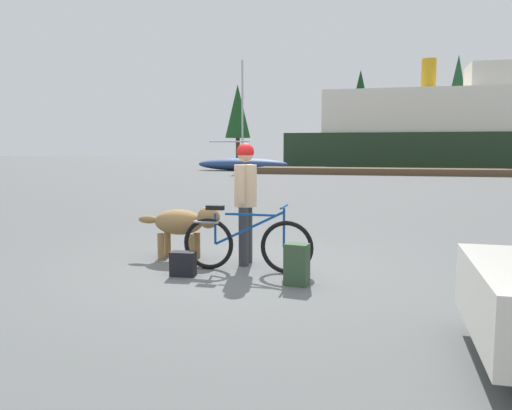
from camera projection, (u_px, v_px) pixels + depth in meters
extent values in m
plane|color=#595B5B|center=(239.00, 269.00, 7.09)|extent=(160.00, 160.00, 0.00)
torus|color=black|center=(287.00, 247.00, 6.79)|extent=(0.71, 0.06, 0.71)
torus|color=black|center=(208.00, 244.00, 7.05)|extent=(0.71, 0.06, 0.71)
cube|color=navy|center=(250.00, 215.00, 6.86)|extent=(0.70, 0.03, 0.03)
cube|color=navy|center=(249.00, 228.00, 6.89)|extent=(0.95, 0.03, 0.49)
cylinder|color=navy|center=(215.00, 229.00, 7.00)|extent=(0.03, 0.03, 0.42)
cylinder|color=navy|center=(284.00, 228.00, 6.77)|extent=(0.03, 0.03, 0.52)
cube|color=black|center=(215.00, 208.00, 6.97)|extent=(0.24, 0.10, 0.06)
cylinder|color=navy|center=(284.00, 207.00, 6.74)|extent=(0.03, 0.44, 0.03)
cube|color=slate|center=(207.00, 222.00, 7.02)|extent=(0.36, 0.14, 0.02)
cylinder|color=#333338|center=(248.00, 234.00, 7.46)|extent=(0.14, 0.14, 0.83)
cylinder|color=#333338|center=(244.00, 237.00, 7.25)|extent=(0.14, 0.14, 0.83)
cylinder|color=#D8B28C|center=(245.00, 186.00, 7.28)|extent=(0.32, 0.32, 0.59)
cylinder|color=#D8B28C|center=(249.00, 182.00, 7.48)|extent=(0.09, 0.09, 0.52)
cylinder|color=#D8B28C|center=(241.00, 184.00, 7.06)|extent=(0.09, 0.09, 0.52)
sphere|color=tan|center=(245.00, 154.00, 7.23)|extent=(0.23, 0.23, 0.23)
sphere|color=red|center=(245.00, 152.00, 7.22)|extent=(0.24, 0.24, 0.24)
ellipsoid|color=olive|center=(179.00, 222.00, 7.72)|extent=(0.75, 0.45, 0.38)
sphere|color=olive|center=(209.00, 217.00, 7.60)|extent=(0.33, 0.33, 0.33)
ellipsoid|color=olive|center=(148.00, 220.00, 7.84)|extent=(0.32, 0.12, 0.12)
cylinder|color=olive|center=(197.00, 245.00, 7.82)|extent=(0.10, 0.10, 0.39)
cylinder|color=olive|center=(191.00, 248.00, 7.59)|extent=(0.10, 0.10, 0.39)
cylinder|color=olive|center=(168.00, 243.00, 7.94)|extent=(0.10, 0.10, 0.39)
cylinder|color=olive|center=(161.00, 246.00, 7.70)|extent=(0.10, 0.10, 0.39)
cube|color=#334C33|center=(297.00, 264.00, 6.24)|extent=(0.31, 0.24, 0.51)
cube|color=black|center=(183.00, 264.00, 6.70)|extent=(0.33, 0.21, 0.32)
cube|color=brown|center=(405.00, 171.00, 31.66)|extent=(18.31, 2.48, 0.40)
cube|color=#1E331E|center=(472.00, 151.00, 39.00)|extent=(27.69, 7.07, 2.76)
cube|color=silver|center=(474.00, 111.00, 38.67)|extent=(22.15, 5.94, 3.20)
cylinder|color=#BF8C19|center=(429.00, 75.00, 39.16)|extent=(1.10, 1.10, 2.40)
ellipsoid|color=navy|center=(243.00, 164.00, 37.36)|extent=(6.73, 1.88, 0.90)
cylinder|color=#B2B2B7|center=(242.00, 110.00, 36.93)|extent=(0.14, 0.14, 6.95)
cylinder|color=#B2B2B7|center=(229.00, 142.00, 37.42)|extent=(3.03, 0.10, 0.10)
cylinder|color=#4C331E|center=(238.00, 150.00, 62.15)|extent=(0.49, 0.49, 2.83)
cone|color=#19471E|center=(238.00, 111.00, 61.65)|extent=(3.03, 3.03, 6.32)
cylinder|color=#4C331E|center=(359.00, 151.00, 59.07)|extent=(0.36, 0.36, 2.44)
cone|color=#143819|center=(360.00, 105.00, 58.50)|extent=(3.65, 3.65, 7.96)
cylinder|color=#4C331E|center=(455.00, 153.00, 54.96)|extent=(0.32, 0.32, 2.27)
cone|color=#1E4C28|center=(457.00, 99.00, 54.33)|extent=(3.48, 3.48, 9.09)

